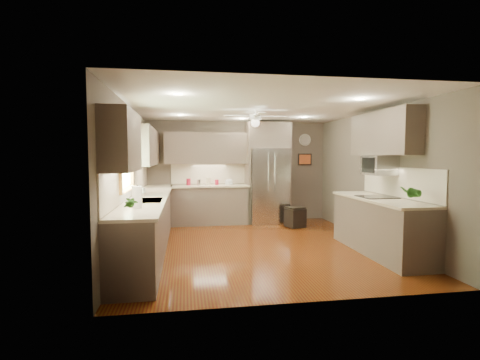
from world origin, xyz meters
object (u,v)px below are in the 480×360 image
object	(u,v)px
canister_d	(217,182)
stool	(295,217)
canister_a	(188,182)
potted_plant_left	(130,203)
canister_b	(199,182)
bowl	(229,184)
paper_towel	(137,198)
soap_bottle	(142,191)
potted_plant_right	(410,192)
canister_c	(209,181)
refrigerator	(268,174)
microwave	(379,165)

from	to	relation	value
canister_d	stool	xyz separation A→B (m)	(1.72, -0.78, -0.76)
canister_a	potted_plant_left	xyz separation A→B (m)	(-0.72, -4.12, 0.07)
canister_b	canister_d	size ratio (longest dim) A/B	1.01
canister_a	potted_plant_left	world-z (taller)	potted_plant_left
canister_a	canister_b	world-z (taller)	canister_a
potted_plant_left	bowl	distance (m)	4.48
canister_d	paper_towel	world-z (taller)	paper_towel
soap_bottle	bowl	world-z (taller)	soap_bottle
soap_bottle	potted_plant_right	bearing A→B (deg)	-22.11
canister_c	refrigerator	world-z (taller)	refrigerator
stool	microwave	bearing A→B (deg)	-66.86
bowl	stool	world-z (taller)	bowl
canister_a	canister_c	xyz separation A→B (m)	(0.48, -0.03, 0.01)
microwave	canister_c	bearing A→B (deg)	135.52
potted_plant_right	bowl	distance (m)	4.36
bowl	paper_towel	xyz separation A→B (m)	(-1.69, -3.58, 0.11)
soap_bottle	paper_towel	world-z (taller)	paper_towel
potted_plant_right	paper_towel	xyz separation A→B (m)	(-3.87, 0.19, -0.03)
potted_plant_left	paper_towel	xyz separation A→B (m)	(0.00, 0.56, -0.01)
canister_b	microwave	size ratio (longest dim) A/B	0.25
canister_a	canister_c	world-z (taller)	canister_c
canister_d	microwave	size ratio (longest dim) A/B	0.24
canister_d	canister_b	bearing A→B (deg)	-173.25
potted_plant_right	refrigerator	xyz separation A→B (m)	(-1.22, 3.70, 0.08)
canister_b	stool	size ratio (longest dim) A/B	0.29
canister_a	refrigerator	distance (m)	1.94
canister_d	potted_plant_right	xyz separation A→B (m)	(2.48, -3.78, 0.11)
refrigerator	microwave	xyz separation A→B (m)	(1.33, -2.71, 0.29)
soap_bottle	paper_towel	size ratio (longest dim) A/B	0.59
soap_bottle	potted_plant_left	distance (m)	1.98
canister_c	potted_plant_right	distance (m)	4.59
soap_bottle	stool	xyz separation A→B (m)	(3.23, 1.38, -0.80)
potted_plant_right	stool	size ratio (longest dim) A/B	0.74
canister_c	bowl	world-z (taller)	canister_c
refrigerator	microwave	bearing A→B (deg)	-63.91
canister_c	stool	xyz separation A→B (m)	(1.93, -0.73, -0.79)
potted_plant_right	canister_d	bearing A→B (deg)	123.23
bowl	paper_towel	distance (m)	3.96
bowl	canister_a	bearing A→B (deg)	-179.11
canister_a	potted_plant_left	distance (m)	4.19
canister_a	canister_c	size ratio (longest dim) A/B	0.87
canister_b	soap_bottle	world-z (taller)	soap_bottle
canister_d	potted_plant_left	size ratio (longest dim) A/B	0.45
canister_b	canister_c	xyz separation A→B (m)	(0.23, 0.00, 0.02)
canister_a	potted_plant_right	xyz separation A→B (m)	(3.16, -3.76, 0.09)
potted_plant_left	paper_towel	distance (m)	0.56
canister_b	canister_c	size ratio (longest dim) A/B	0.73
potted_plant_left	refrigerator	world-z (taller)	refrigerator
canister_b	stool	xyz separation A→B (m)	(2.16, -0.73, -0.77)
canister_c	paper_towel	bearing A→B (deg)	-108.60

